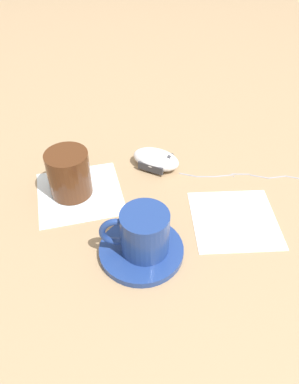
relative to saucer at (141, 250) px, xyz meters
The scene contains 8 objects.
ground_plane 0.10m from the saucer, 106.42° to the right, with size 3.00×3.00×0.00m, color #9E7F5B.
saucer is the anchor object (origin of this frame).
coffee_cup 0.04m from the saucer, behind, with size 0.10×0.08×0.07m.
computer_mouse 0.22m from the saucer, 121.13° to the right, with size 0.10×0.11×0.04m.
mouse_cable 0.27m from the saucer, 160.12° to the right, with size 0.22×0.12×0.00m.
napkin_under_glass 0.18m from the saucer, 74.35° to the right, with size 0.15×0.15×0.00m, color white.
drinking_glass 0.20m from the saucer, 71.83° to the right, with size 0.08×0.08×0.09m, color #4C2814.
napkin_spare 0.18m from the saucer, behind, with size 0.15×0.15×0.00m, color white.
Camera 1 is at (0.17, 0.45, 0.47)m, focal length 35.00 mm.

